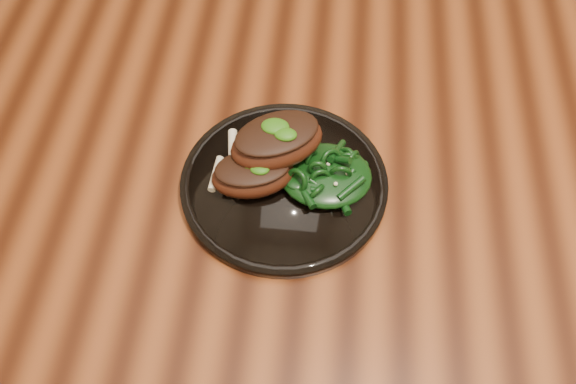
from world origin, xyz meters
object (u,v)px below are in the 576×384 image
Objects in this scene: desk at (513,159)px; greens_heap at (326,172)px; plate at (284,184)px; lamb_chop_front at (252,173)px.

greens_heap is (-0.26, -0.13, 0.11)m from desk.
greens_heap is at bearing 5.19° from plate.
lamb_chop_front is 1.01× the size of greens_heap.
desk is 14.73× the size of lamb_chop_front.
desk is 14.87× the size of greens_heap.
lamb_chop_front reaches higher than greens_heap.
desk is at bearing 23.02° from lamb_chop_front.
desk is 0.35m from plate.
desk is at bearing 24.03° from plate.
plate reaches higher than desk.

